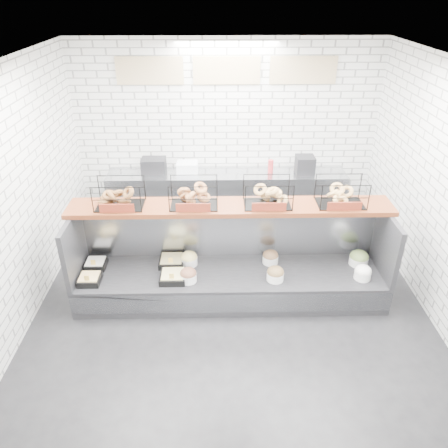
{
  "coord_description": "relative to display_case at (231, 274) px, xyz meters",
  "views": [
    {
      "loc": [
        -0.18,
        -4.38,
        3.73
      ],
      "look_at": [
        -0.08,
        0.45,
        1.02
      ],
      "focal_mm": 35.0,
      "sensor_mm": 36.0,
      "label": 1
    }
  ],
  "objects": [
    {
      "name": "display_case",
      "position": [
        0.0,
        0.0,
        0.0
      ],
      "size": [
        4.0,
        0.9,
        1.2
      ],
      "color": "black",
      "rests_on": "ground"
    },
    {
      "name": "prep_counter",
      "position": [
        -0.01,
        2.08,
        0.15
      ],
      "size": [
        4.0,
        0.6,
        1.2
      ],
      "color": "#93969B",
      "rests_on": "ground"
    },
    {
      "name": "bagel_shelf",
      "position": [
        -0.0,
        0.17,
        1.05
      ],
      "size": [
        4.1,
        0.5,
        0.4
      ],
      "color": "#4E2110",
      "rests_on": "display_case"
    },
    {
      "name": "ground",
      "position": [
        -0.0,
        -0.35,
        -0.32
      ],
      "size": [
        5.5,
        5.5,
        0.0
      ],
      "primitive_type": "plane",
      "color": "black",
      "rests_on": "ground"
    },
    {
      "name": "room_shell",
      "position": [
        -0.0,
        0.26,
        1.73
      ],
      "size": [
        5.02,
        5.51,
        3.01
      ],
      "color": "silver",
      "rests_on": "ground"
    }
  ]
}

